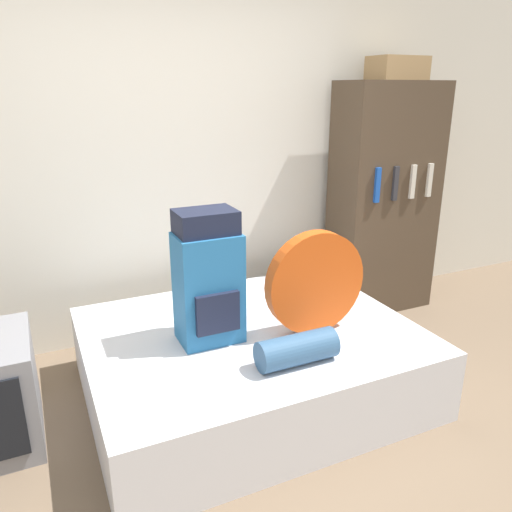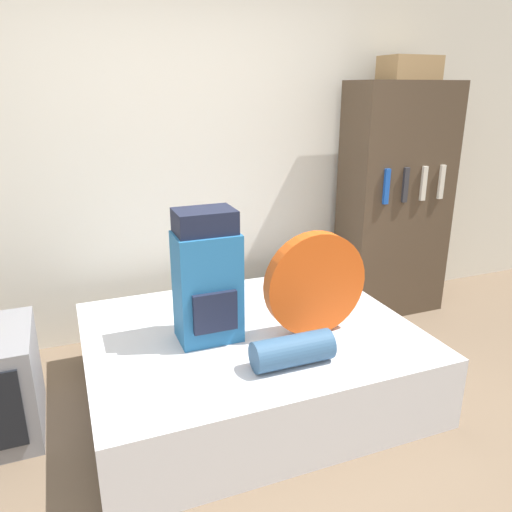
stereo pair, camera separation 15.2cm
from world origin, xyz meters
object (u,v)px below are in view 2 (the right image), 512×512
Objects in this scene: tent_bag at (315,284)px; cardboard_box at (410,68)px; bookshelf at (395,202)px; backpack at (207,278)px; sleeping_roll at (293,350)px.

cardboard_box is (1.24, 0.94, 1.19)m from tent_bag.
bookshelf is 1.00m from cardboard_box.
tent_bag is (0.59, -0.15, -0.06)m from backpack.
backpack is 0.61m from sleeping_roll.
bookshelf is at bearing 39.15° from sleeping_roll.
bookshelf reaches higher than tent_bag.
sleeping_roll is 1.92m from bookshelf.
tent_bag is at bearing -142.79° from bookshelf.
tent_bag is 0.33× the size of bookshelf.
backpack is 0.61m from tent_bag.
tent_bag is at bearing -142.82° from cardboard_box.
sleeping_roll is at bearing -133.54° from tent_bag.
bookshelf is (1.45, 1.18, 0.41)m from sleeping_roll.
bookshelf is (1.18, 0.90, 0.19)m from tent_bag.
tent_bag is 1.46× the size of cardboard_box.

